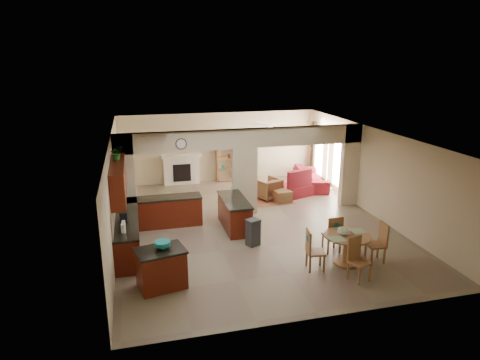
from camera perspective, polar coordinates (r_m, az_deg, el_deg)
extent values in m
plane|color=#766A51|center=(13.20, 1.69, -5.94)|extent=(10.00, 10.00, 0.00)
plane|color=white|center=(12.41, 1.80, 6.11)|extent=(10.00, 10.00, 0.00)
plane|color=#C7B791|center=(17.45, -2.74, 4.40)|extent=(8.00, 0.00, 8.00)
plane|color=#C7B791|center=(8.35, 11.24, -9.55)|extent=(8.00, 0.00, 8.00)
plane|color=#C7B791|center=(12.30, -16.50, -1.38)|extent=(0.00, 10.00, 10.00)
plane|color=#C7B791|center=(14.31, 17.35, 1.00)|extent=(0.00, 10.00, 10.00)
cube|color=#C7B791|center=(13.25, -15.07, -0.01)|extent=(0.60, 0.25, 2.80)
cube|color=#C7B791|center=(13.74, 0.60, -0.16)|extent=(0.80, 0.25, 2.20)
cube|color=#C7B791|center=(15.00, 14.41, 1.92)|extent=(0.60, 0.25, 2.80)
cube|color=#C7B791|center=(13.41, 0.62, 5.59)|extent=(8.00, 0.25, 0.60)
cube|color=#481908|center=(11.87, -14.79, -6.90)|extent=(0.60, 3.20, 0.86)
cube|color=black|center=(11.70, -14.95, -4.85)|extent=(0.62, 3.22, 0.05)
cube|color=tan|center=(11.60, -16.44, -3.48)|extent=(0.02, 3.20, 0.55)
cube|color=#481908|center=(13.16, -9.98, -4.26)|extent=(2.20, 0.60, 0.86)
cube|color=black|center=(13.01, -10.08, -2.38)|extent=(2.22, 0.62, 0.05)
cube|color=#481908|center=(11.38, -15.93, -0.02)|extent=(0.35, 2.40, 0.90)
cube|color=#481908|center=(12.81, -0.77, -4.58)|extent=(0.65, 1.80, 0.86)
cube|color=black|center=(12.65, -0.77, -2.65)|extent=(0.70, 1.85, 0.05)
cube|color=silver|center=(12.04, 0.17, -6.02)|extent=(0.58, 0.04, 0.70)
cylinder|color=#4C2619|center=(12.92, -7.86, 4.79)|extent=(0.34, 0.03, 0.34)
cube|color=#995A37|center=(15.40, 3.87, -2.63)|extent=(1.60, 1.30, 0.01)
cube|color=#F0E1D0|center=(17.26, -7.80, 1.23)|extent=(1.40, 0.28, 1.10)
cube|color=black|center=(17.14, -7.74, 0.95)|extent=(0.70, 0.04, 0.70)
cube|color=#F0E1D0|center=(17.10, -7.87, 3.16)|extent=(1.60, 0.35, 0.10)
cube|color=brown|center=(17.46, -1.47, 2.74)|extent=(1.00, 0.32, 1.80)
cube|color=white|center=(16.29, 13.06, 2.41)|extent=(0.02, 0.90, 1.90)
cube|color=white|center=(17.77, 10.60, 3.70)|extent=(0.02, 0.90, 1.90)
cube|color=white|center=(17.06, 11.75, 2.59)|extent=(0.02, 0.70, 2.10)
cube|color=#431D1A|center=(15.75, 13.91, 1.88)|extent=(0.10, 0.28, 2.30)
cube|color=#431D1A|center=(16.79, 12.02, 2.88)|extent=(0.10, 0.28, 2.30)
cube|color=#431D1A|center=(17.23, 11.30, 3.26)|extent=(0.10, 0.28, 2.30)
cube|color=#431D1A|center=(18.29, 9.72, 4.10)|extent=(0.10, 0.28, 2.30)
cylinder|color=white|center=(15.71, 4.09, 7.35)|extent=(1.00, 1.00, 0.10)
cube|color=#481908|center=(9.84, -10.44, -11.65)|extent=(1.13, 0.90, 0.86)
cube|color=black|center=(9.63, -10.58, -9.25)|extent=(1.19, 0.96, 0.05)
cylinder|color=teal|center=(9.64, -10.30, -8.50)|extent=(0.35, 0.35, 0.17)
cube|color=#2D2D30|center=(11.70, 1.74, -7.13)|extent=(0.41, 0.38, 0.69)
cylinder|color=brown|center=(10.83, 14.15, -7.21)|extent=(1.15, 1.15, 0.04)
cylinder|color=brown|center=(10.98, 14.02, -8.99)|extent=(0.17, 0.17, 0.75)
cylinder|color=brown|center=(11.14, 13.89, -10.67)|extent=(0.59, 0.59, 0.06)
cylinder|color=#8ABE28|center=(10.80, 13.69, -6.66)|extent=(0.31, 0.31, 0.16)
imported|color=maroon|center=(17.10, 9.36, 0.33)|extent=(2.54, 1.35, 0.71)
cube|color=maroon|center=(15.95, 7.43, -1.30)|extent=(1.27, 1.15, 0.42)
imported|color=maroon|center=(15.45, 3.73, -1.13)|extent=(1.07, 1.08, 0.75)
cube|color=maroon|center=(15.20, 5.60, -2.13)|extent=(0.64, 0.64, 0.42)
imported|color=#1A5115|center=(11.56, -16.14, 3.50)|extent=(0.42, 0.39, 0.38)
cube|color=brown|center=(11.56, 12.13, -7.23)|extent=(0.42, 0.42, 0.05)
cube|color=brown|center=(11.86, 12.45, -7.84)|extent=(0.04, 0.04, 0.44)
cube|color=brown|center=(11.72, 10.94, -8.05)|extent=(0.04, 0.04, 0.44)
cube|color=brown|center=(11.59, 13.19, -8.49)|extent=(0.04, 0.04, 0.44)
cube|color=brown|center=(11.45, 11.66, -8.72)|extent=(0.04, 0.04, 0.44)
cube|color=brown|center=(11.29, 12.64, -6.20)|extent=(0.42, 0.04, 0.55)
cube|color=teal|center=(11.24, 12.72, -5.92)|extent=(0.14, 0.01, 0.14)
cube|color=brown|center=(11.28, 17.63, -8.27)|extent=(0.44, 0.44, 0.05)
cube|color=brown|center=(11.44, 16.37, -9.08)|extent=(0.04, 0.04, 0.44)
cube|color=brown|center=(11.17, 17.15, -9.79)|extent=(0.04, 0.04, 0.44)
cube|color=brown|center=(11.59, 17.89, -8.88)|extent=(0.04, 0.04, 0.44)
cube|color=brown|center=(11.32, 18.70, -9.57)|extent=(0.04, 0.04, 0.44)
cube|color=brown|center=(11.25, 18.62, -6.76)|extent=(0.06, 0.42, 0.55)
cube|color=teal|center=(11.24, 18.76, -6.42)|extent=(0.02, 0.14, 0.14)
cube|color=brown|center=(10.30, 15.64, -10.53)|extent=(0.53, 0.53, 0.05)
cube|color=brown|center=(10.19, 15.59, -12.29)|extent=(0.04, 0.04, 0.44)
cube|color=brown|center=(10.42, 16.89, -11.73)|extent=(0.04, 0.04, 0.44)
cube|color=brown|center=(10.39, 14.20, -11.59)|extent=(0.04, 0.04, 0.44)
cube|color=brown|center=(10.62, 15.50, -11.06)|extent=(0.04, 0.04, 0.44)
cube|color=brown|center=(10.29, 14.99, -8.66)|extent=(0.41, 0.17, 0.55)
cube|color=teal|center=(10.27, 14.92, -8.26)|extent=(0.14, 0.05, 0.14)
cube|color=brown|center=(10.55, 10.05, -9.47)|extent=(0.48, 0.48, 0.05)
cube|color=brown|center=(10.55, 11.14, -10.93)|extent=(0.04, 0.04, 0.44)
cube|color=brown|center=(10.84, 10.64, -10.12)|extent=(0.04, 0.04, 0.44)
cube|color=brown|center=(10.47, 9.31, -11.07)|extent=(0.04, 0.04, 0.44)
cube|color=brown|center=(10.76, 8.87, -10.25)|extent=(0.04, 0.04, 0.44)
cube|color=brown|center=(10.38, 9.11, -8.05)|extent=(0.11, 0.42, 0.55)
cube|color=teal|center=(10.35, 8.99, -7.70)|extent=(0.03, 0.14, 0.14)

